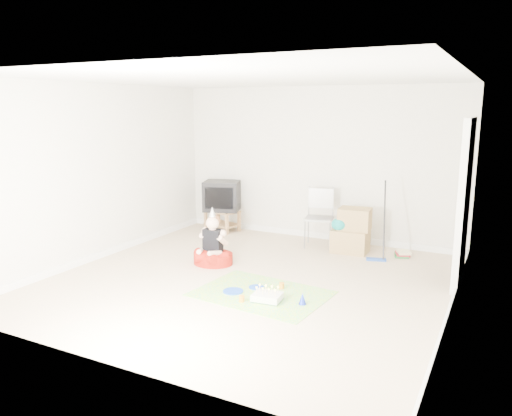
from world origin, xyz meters
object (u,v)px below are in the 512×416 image
at_px(folding_chair, 319,218).
at_px(cardboard_boxes, 351,231).
at_px(crt_tv, 222,196).
at_px(seated_woman, 213,251).
at_px(birthday_cake, 267,297).
at_px(tv_stand, 222,218).

distance_m(folding_chair, cardboard_boxes, 0.59).
relative_size(crt_tv, seated_woman, 0.74).
xyz_separation_m(folding_chair, birthday_cake, (0.28, -2.51, -0.43)).
distance_m(seated_woman, birthday_cake, 1.63).
relative_size(seated_woman, birthday_cake, 2.41).
bearing_deg(crt_tv, tv_stand, 70.76).
relative_size(tv_stand, birthday_cake, 1.95).
height_order(tv_stand, seated_woman, seated_woman).
relative_size(folding_chair, seated_woman, 1.14).
xyz_separation_m(folding_chair, cardboard_boxes, (0.57, -0.07, -0.13)).
bearing_deg(seated_woman, cardboard_boxes, 42.90).
bearing_deg(cardboard_boxes, birthday_cake, -96.84).
height_order(crt_tv, folding_chair, folding_chair).
distance_m(cardboard_boxes, birthday_cake, 2.47).
bearing_deg(tv_stand, folding_chair, -6.25).
bearing_deg(birthday_cake, cardboard_boxes, 83.16).
relative_size(crt_tv, folding_chair, 0.65).
xyz_separation_m(seated_woman, birthday_cake, (1.33, -0.93, -0.14)).
bearing_deg(seated_woman, tv_stand, 116.97).
bearing_deg(folding_chair, cardboard_boxes, -7.37).
height_order(tv_stand, crt_tv, crt_tv).
distance_m(crt_tv, cardboard_boxes, 2.57).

